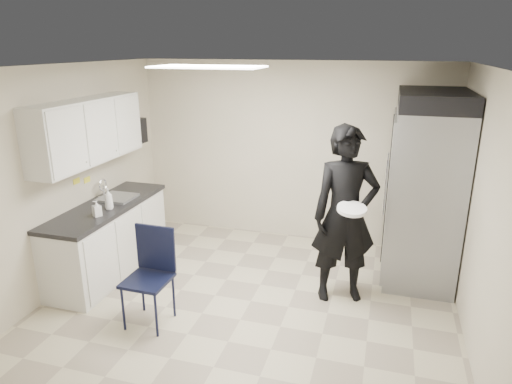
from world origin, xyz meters
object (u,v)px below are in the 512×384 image
(lower_counter, at_px, (109,240))
(man_tuxedo, at_px, (345,215))
(folding_chair, at_px, (147,281))
(commercial_fridge, at_px, (424,195))

(lower_counter, height_order, man_tuxedo, man_tuxedo)
(folding_chair, bearing_deg, commercial_fridge, 37.15)
(commercial_fridge, bearing_deg, lower_counter, -164.12)
(folding_chair, height_order, man_tuxedo, man_tuxedo)
(lower_counter, xyz_separation_m, folding_chair, (1.05, -0.90, 0.07))
(folding_chair, bearing_deg, man_tuxedo, 31.95)
(commercial_fridge, xyz_separation_m, folding_chair, (-2.73, -1.98, -0.55))
(man_tuxedo, bearing_deg, lower_counter, 164.73)
(lower_counter, bearing_deg, commercial_fridge, 15.88)
(lower_counter, height_order, commercial_fridge, commercial_fridge)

